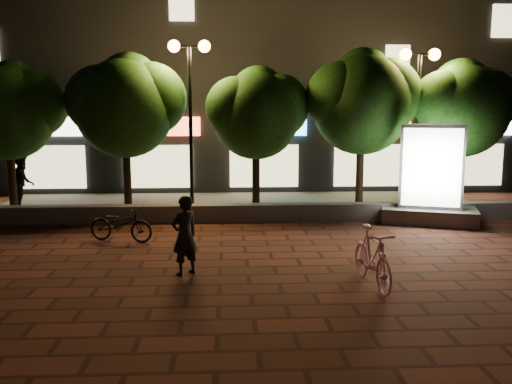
{
  "coord_description": "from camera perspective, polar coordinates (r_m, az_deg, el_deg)",
  "views": [
    {
      "loc": [
        -0.39,
        -11.17,
        3.2
      ],
      "look_at": [
        0.29,
        1.5,
        1.24
      ],
      "focal_mm": 37.36,
      "sensor_mm": 36.0,
      "label": 1
    }
  ],
  "objects": [
    {
      "name": "rider",
      "position": [
        10.48,
        -7.64,
        -4.64
      ],
      "size": [
        0.68,
        0.65,
        1.57
      ],
      "primitive_type": "imported",
      "rotation": [
        0.0,
        0.0,
        3.82
      ],
      "color": "black",
      "rests_on": "ground"
    },
    {
      "name": "street_lamp_left",
      "position": [
        16.43,
        -7.1,
        11.58
      ],
      "size": [
        1.26,
        0.36,
        5.18
      ],
      "color": "black",
      "rests_on": "sidewalk"
    },
    {
      "name": "pedestrian",
      "position": [
        18.41,
        -23.68,
        1.03
      ],
      "size": [
        0.9,
        1.02,
        1.76
      ],
      "primitive_type": "imported",
      "rotation": [
        0.0,
        0.0,
        1.88
      ],
      "color": "black",
      "rests_on": "sidewalk"
    },
    {
      "name": "street_lamp_right",
      "position": [
        17.41,
        17.0,
        10.67
      ],
      "size": [
        1.26,
        0.36,
        4.98
      ],
      "color": "black",
      "rests_on": "sidewalk"
    },
    {
      "name": "retaining_wall",
      "position": [
        15.46,
        -1.58,
        -2.25
      ],
      "size": [
        16.0,
        0.45,
        0.5
      ],
      "primitive_type": "cube",
      "color": "slate",
      "rests_on": "ground"
    },
    {
      "name": "ground",
      "position": [
        11.62,
        -1.04,
        -7.22
      ],
      "size": [
        80.0,
        80.0,
        0.0
      ],
      "primitive_type": "plane",
      "color": "#5E2A1D",
      "rests_on": "ground"
    },
    {
      "name": "scooter_parked",
      "position": [
        13.47,
        -14.26,
        -3.36
      ],
      "size": [
        1.75,
        1.03,
        0.87
      ],
      "primitive_type": "imported",
      "rotation": [
        0.0,
        0.0,
        1.27
      ],
      "color": "black",
      "rests_on": "ground"
    },
    {
      "name": "sidewalk",
      "position": [
        17.95,
        -1.79,
        -1.38
      ],
      "size": [
        16.0,
        5.0,
        0.08
      ],
      "primitive_type": "cube",
      "color": "slate",
      "rests_on": "ground"
    },
    {
      "name": "tree_far_left",
      "position": [
        17.88,
        -24.88,
        8.25
      ],
      "size": [
        3.36,
        2.8,
        4.63
      ],
      "color": "black",
      "rests_on": "sidewalk"
    },
    {
      "name": "tree_right",
      "position": [
        17.17,
        11.41,
        9.81
      ],
      "size": [
        3.72,
        3.1,
        5.07
      ],
      "color": "black",
      "rests_on": "sidewalk"
    },
    {
      "name": "scooter_pink",
      "position": [
        9.97,
        12.34,
        -6.86
      ],
      "size": [
        0.68,
        1.87,
        1.1
      ],
      "primitive_type": "imported",
      "rotation": [
        0.0,
        0.0,
        0.09
      ],
      "color": "#F597C1",
      "rests_on": "ground"
    },
    {
      "name": "tree_left",
      "position": [
        16.91,
        -13.67,
        9.34
      ],
      "size": [
        3.6,
        3.0,
        4.89
      ],
      "color": "black",
      "rests_on": "sidewalk"
    },
    {
      "name": "building_block",
      "position": [
        24.23,
        -2.22,
        13.0
      ],
      "size": [
        28.0,
        8.12,
        11.3
      ],
      "color": "black",
      "rests_on": "ground"
    },
    {
      "name": "ad_kiosk",
      "position": [
        15.89,
        18.17,
        0.86
      ],
      "size": [
        2.88,
        2.07,
        2.82
      ],
      "color": "slate",
      "rests_on": "ground"
    },
    {
      "name": "tree_mid",
      "position": [
        16.66,
        0.16,
        8.81
      ],
      "size": [
        3.24,
        2.7,
        4.5
      ],
      "color": "black",
      "rests_on": "sidewalk"
    },
    {
      "name": "tree_far_right",
      "position": [
        18.22,
        21.29,
        8.7
      ],
      "size": [
        3.48,
        2.9,
        4.76
      ],
      "color": "black",
      "rests_on": "sidewalk"
    }
  ]
}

